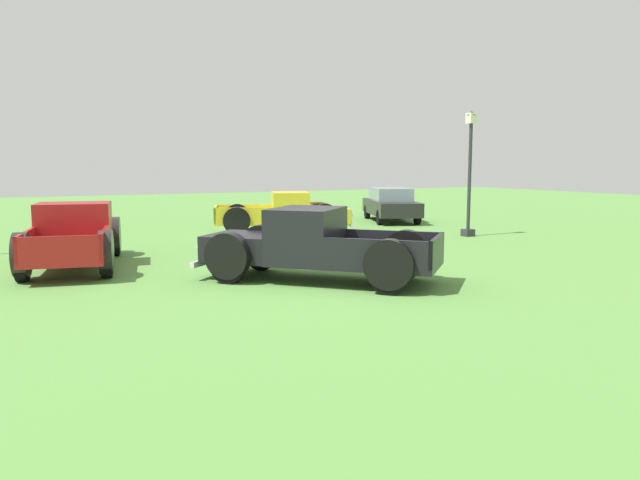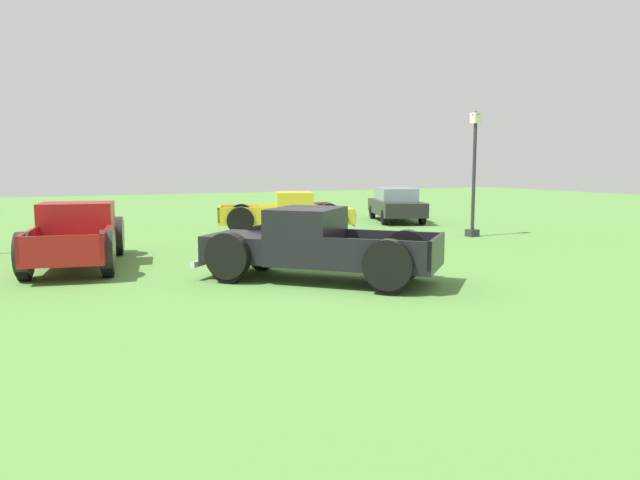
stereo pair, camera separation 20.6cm
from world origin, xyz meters
name	(u,v)px [view 2 (the right image)]	position (x,y,z in m)	size (l,w,h in m)	color
ground_plane	(322,283)	(0.00, 0.00, 0.00)	(80.00, 80.00, 0.00)	#5B9342
pickup_truck_foreground	(304,246)	(-0.18, 0.52, 0.76)	(4.92, 4.98, 1.59)	black
pickup_truck_behind_left	(296,214)	(3.34, 8.84, 0.72)	(5.24, 3.35, 1.51)	yellow
pickup_truck_behind_right	(78,235)	(-4.40, 4.97, 0.75)	(2.88, 5.40, 1.57)	maroon
sedan_distant_a	(396,204)	(9.19, 11.10, 0.77)	(3.29, 4.75, 1.47)	black
lamp_post_near	(474,171)	(8.47, 5.19, 2.27)	(0.36, 0.36, 4.33)	#2D2D33
picnic_table	(308,208)	(6.17, 13.81, 0.49)	(1.90, 1.60, 0.78)	olive
trash_can	(77,219)	(-3.78, 12.75, 0.48)	(0.59, 0.59, 0.95)	#2D6B2D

